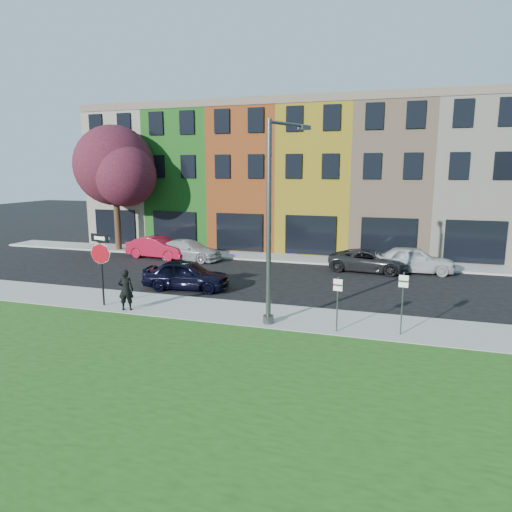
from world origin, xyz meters
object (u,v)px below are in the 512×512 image
(sedan_near, at_px, (186,275))
(stop_sign, at_px, (101,255))
(man, at_px, (126,290))
(street_lamp, at_px, (273,224))

(sedan_near, bearing_deg, stop_sign, 147.87)
(man, height_order, sedan_near, man)
(stop_sign, distance_m, man, 1.88)
(street_lamp, bearing_deg, man, -153.17)
(stop_sign, relative_size, street_lamp, 0.41)
(man, bearing_deg, sedan_near, -117.63)
(stop_sign, xyz_separation_m, man, (1.30, -0.28, -1.33))
(sedan_near, bearing_deg, street_lamp, -130.41)
(stop_sign, height_order, sedan_near, stop_sign)
(sedan_near, xyz_separation_m, street_lamp, (5.38, -3.82, 3.12))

